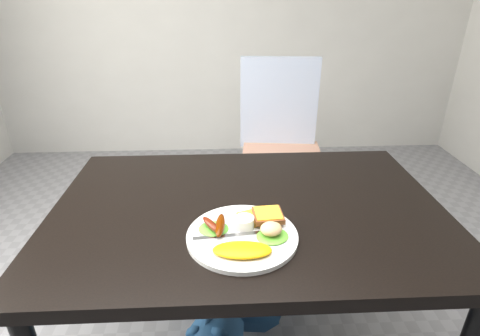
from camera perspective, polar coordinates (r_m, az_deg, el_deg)
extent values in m
cube|color=black|center=(1.18, 1.25, -6.52)|extent=(1.20, 0.80, 0.04)
cube|color=tan|center=(2.20, 6.39, 1.29)|extent=(0.51, 0.51, 0.06)
imported|color=navy|center=(1.67, 3.20, 7.92)|extent=(0.71, 0.59, 1.69)
cylinder|color=white|center=(1.02, 0.34, -10.36)|extent=(0.30, 0.30, 0.01)
ellipsoid|color=#549A38|center=(1.03, -4.05, -9.18)|extent=(0.09, 0.09, 0.01)
ellipsoid|color=green|center=(1.01, 4.95, -10.31)|extent=(0.11, 0.10, 0.01)
ellipsoid|color=orange|center=(0.95, 0.34, -12.37)|extent=(0.15, 0.08, 0.02)
ellipsoid|color=#641007|center=(1.02, -4.42, -8.58)|extent=(0.06, 0.08, 0.02)
ellipsoid|color=#5B1F00|center=(1.02, -3.04, -8.67)|extent=(0.03, 0.11, 0.03)
cylinder|color=white|center=(1.03, 0.68, -8.30)|extent=(0.06, 0.06, 0.03)
cube|color=olive|center=(1.07, 2.13, -7.63)|extent=(0.10, 0.10, 0.01)
cube|color=brown|center=(1.06, 4.29, -7.21)|extent=(0.09, 0.09, 0.01)
ellipsoid|color=beige|center=(1.00, 4.78, -9.22)|extent=(0.07, 0.07, 0.03)
cube|color=#ADAFB7|center=(1.01, -2.01, -10.33)|extent=(0.18, 0.03, 0.00)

